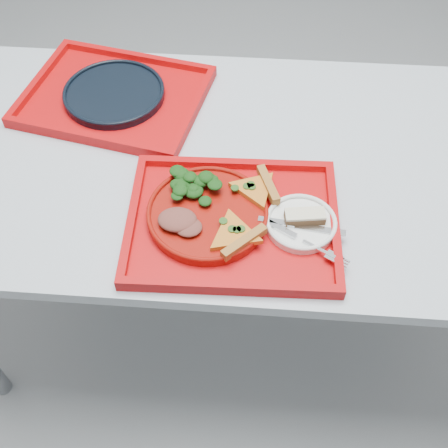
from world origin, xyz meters
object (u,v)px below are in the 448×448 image
at_px(dinner_plate, 208,215).
at_px(navy_plate, 114,94).
at_px(tray_main, 233,224).
at_px(dessert_bar, 305,216).
at_px(tray_far, 115,99).

bearing_deg(dinner_plate, navy_plate, 126.14).
distance_m(tray_main, dinner_plate, 0.06).
bearing_deg(tray_main, navy_plate, 128.83).
xyz_separation_m(dinner_plate, navy_plate, (-0.28, 0.38, -0.00)).
distance_m(navy_plate, dessert_bar, 0.62).
bearing_deg(tray_main, dessert_bar, 0.99).
distance_m(dinner_plate, dessert_bar, 0.21).
height_order(tray_main, tray_far, same).
bearing_deg(tray_far, dinner_plate, -42.01).
bearing_deg(navy_plate, dinner_plate, -53.86).
relative_size(dinner_plate, dessert_bar, 2.95).
bearing_deg(dessert_bar, tray_far, 133.59).
bearing_deg(tray_main, dinner_plate, 168.10).
bearing_deg(dinner_plate, dessert_bar, -0.87).
bearing_deg(dessert_bar, dinner_plate, 171.14).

